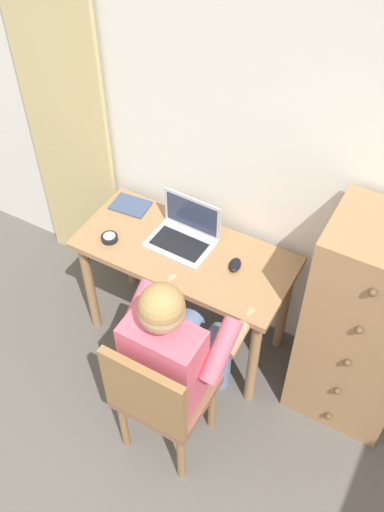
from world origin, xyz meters
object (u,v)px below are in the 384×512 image
laptop (184,233)px  notebook_pad (131,205)px  person_seated (178,346)px  computer_mouse (235,265)px  desk (185,266)px  dresser (363,327)px  desk_clock (110,238)px  chair (159,396)px

laptop → notebook_pad: laptop is taller
person_seated → computer_mouse: 0.54m
desk → computer_mouse: (0.29, 0.02, 0.14)m
dresser → computer_mouse: 0.70m
computer_mouse → notebook_pad: size_ratio=0.48×
desk → dresser: bearing=3.2°
dresser → computer_mouse: dresser is taller
person_seated → computer_mouse: person_seated is taller
person_seated → laptop: bearing=116.8°
person_seated → laptop: size_ratio=3.47×
laptop → desk: bearing=-59.0°
laptop → desk_clock: (-0.35, -0.19, -0.04)m
desk → laptop: bearing=121.0°
notebook_pad → chair: bearing=-55.8°
dresser → chair: (-0.73, -0.75, -0.14)m
person_seated → notebook_pad: person_seated is taller
computer_mouse → desk_clock: size_ratio=1.11×
laptop → computer_mouse: (0.32, -0.04, -0.04)m
laptop → desk_clock: bearing=-151.4°
desk → dresser: 0.98m
desk_clock → notebook_pad: size_ratio=0.43×
laptop → notebook_pad: size_ratio=1.66×
chair → dresser: bearing=45.8°
person_seated → notebook_pad: (-0.69, 0.66, 0.07)m
person_seated → notebook_pad: bearing=136.3°
dresser → desk_clock: (-1.37, -0.18, 0.12)m
notebook_pad → person_seated: bearing=-48.8°
computer_mouse → desk: bearing=172.1°
dresser → laptop: bearing=179.5°
computer_mouse → notebook_pad: (-0.73, 0.13, -0.01)m
dresser → desk_clock: dresser is taller
person_seated → chair: bearing=-90.6°
chair → notebook_pad: size_ratio=4.26×
desk → notebook_pad: size_ratio=5.57×
chair → laptop: size_ratio=2.56×
desk → person_seated: size_ratio=0.97×
dresser → chair: dresser is taller
desk_clock → person_seated: bearing=-30.6°
desk → person_seated: (0.25, -0.51, 0.06)m
dresser → computer_mouse: bearing=-177.2°
desk → desk_clock: bearing=-162.0°
desk_clock → desk: bearing=18.0°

